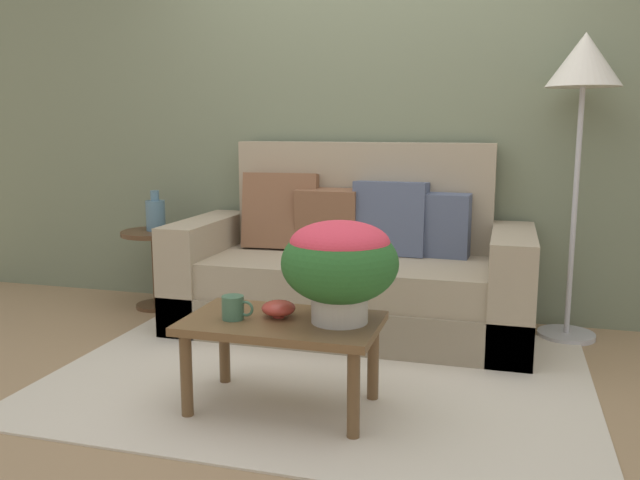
% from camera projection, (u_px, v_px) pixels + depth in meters
% --- Properties ---
extents(ground_plane, '(14.00, 14.00, 0.00)m').
position_uv_depth(ground_plane, '(317.00, 380.00, 3.17)').
color(ground_plane, '#997A56').
extents(wall_back, '(6.40, 0.12, 2.93)m').
position_uv_depth(wall_back, '(374.00, 84.00, 4.14)').
color(wall_back, slate).
rests_on(wall_back, ground).
extents(area_rug, '(2.54, 1.86, 0.01)m').
position_uv_depth(area_rug, '(320.00, 375.00, 3.21)').
color(area_rug, beige).
rests_on(area_rug, ground).
extents(couch, '(2.06, 0.86, 1.10)m').
position_uv_depth(couch, '(351.00, 272.00, 3.91)').
color(couch, gray).
rests_on(couch, ground).
extents(coffee_table, '(0.82, 0.49, 0.40)m').
position_uv_depth(coffee_table, '(282.00, 333.00, 2.79)').
color(coffee_table, brown).
rests_on(coffee_table, ground).
extents(side_table, '(0.44, 0.44, 0.52)m').
position_uv_depth(side_table, '(156.00, 255.00, 4.36)').
color(side_table, '#4C331E').
rests_on(side_table, ground).
extents(floor_lamp, '(0.40, 0.40, 1.70)m').
position_uv_depth(floor_lamp, '(583.00, 82.00, 3.55)').
color(floor_lamp, '#B2B2B7').
rests_on(floor_lamp, ground).
extents(potted_plant, '(0.49, 0.49, 0.43)m').
position_uv_depth(potted_plant, '(340.00, 261.00, 2.70)').
color(potted_plant, '#B7B2A8').
rests_on(potted_plant, coffee_table).
extents(coffee_mug, '(0.14, 0.09, 0.10)m').
position_uv_depth(coffee_mug, '(234.00, 308.00, 2.77)').
color(coffee_mug, '#3D664C').
rests_on(coffee_mug, coffee_table).
extents(snack_bowl, '(0.14, 0.14, 0.07)m').
position_uv_depth(snack_bowl, '(278.00, 308.00, 2.80)').
color(snack_bowl, '#B2382D').
rests_on(snack_bowl, coffee_table).
extents(table_vase, '(0.13, 0.13, 0.26)m').
position_uv_depth(table_vase, '(156.00, 214.00, 4.33)').
color(table_vase, slate).
rests_on(table_vase, side_table).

